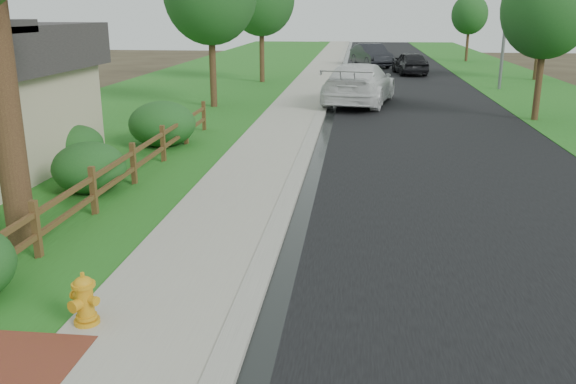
# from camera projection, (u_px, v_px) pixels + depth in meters

# --- Properties ---
(ground) EXTENTS (120.00, 120.00, 0.00)m
(ground) POSITION_uv_depth(u_px,v_px,m) (198.00, 358.00, 7.77)
(ground) COLOR #33291C
(road) EXTENTS (8.00, 90.00, 0.02)m
(road) POSITION_uv_depth(u_px,v_px,m) (399.00, 76.00, 40.58)
(road) COLOR black
(road) RESTS_ON ground
(curb) EXTENTS (0.40, 90.00, 0.12)m
(curb) POSITION_uv_depth(u_px,v_px,m) (335.00, 75.00, 41.02)
(curb) COLOR gray
(curb) RESTS_ON ground
(wet_gutter) EXTENTS (0.50, 90.00, 0.00)m
(wet_gutter) POSITION_uv_depth(u_px,v_px,m) (341.00, 75.00, 40.99)
(wet_gutter) COLOR black
(wet_gutter) RESTS_ON road
(sidewalk) EXTENTS (2.20, 90.00, 0.10)m
(sidewalk) POSITION_uv_depth(u_px,v_px,m) (316.00, 75.00, 41.16)
(sidewalk) COLOR #9E9689
(sidewalk) RESTS_ON ground
(grass_strip) EXTENTS (1.60, 90.00, 0.06)m
(grass_strip) POSITION_uv_depth(u_px,v_px,m) (288.00, 75.00, 41.37)
(grass_strip) COLOR #245B1A
(grass_strip) RESTS_ON ground
(lawn_near) EXTENTS (9.00, 90.00, 0.04)m
(lawn_near) POSITION_uv_depth(u_px,v_px,m) (213.00, 74.00, 41.94)
(lawn_near) COLOR #245B1A
(lawn_near) RESTS_ON ground
(verge_far) EXTENTS (6.00, 90.00, 0.04)m
(verge_far) POSITION_uv_depth(u_px,v_px,m) (505.00, 77.00, 39.83)
(verge_far) COLOR #245B1A
(verge_far) RESTS_ON ground
(ranch_fence) EXTENTS (0.12, 16.92, 1.10)m
(ranch_fence) POSITION_uv_depth(u_px,v_px,m) (115.00, 174.00, 14.07)
(ranch_fence) COLOR #492E18
(ranch_fence) RESTS_ON ground
(fire_hydrant) EXTENTS (0.50, 0.41, 0.76)m
(fire_hydrant) POSITION_uv_depth(u_px,v_px,m) (85.00, 300.00, 8.32)
(fire_hydrant) COLOR gold
(fire_hydrant) RESTS_ON sidewalk
(white_suv) EXTENTS (3.79, 6.94, 1.91)m
(white_suv) POSITION_uv_depth(u_px,v_px,m) (360.00, 84.00, 28.25)
(white_suv) COLOR silver
(white_suv) RESTS_ON road
(dark_car_mid) EXTENTS (2.43, 4.77, 1.56)m
(dark_car_mid) POSITION_uv_depth(u_px,v_px,m) (410.00, 63.00, 41.49)
(dark_car_mid) COLOR black
(dark_car_mid) RESTS_ON road
(dark_car_far) EXTENTS (3.44, 5.55, 1.73)m
(dark_car_far) POSITION_uv_depth(u_px,v_px,m) (371.00, 55.00, 47.13)
(dark_car_far) COLOR black
(dark_car_far) RESTS_ON road
(shrub_b) EXTENTS (2.19, 2.19, 1.23)m
(shrub_b) POSITION_uv_depth(u_px,v_px,m) (89.00, 168.00, 14.66)
(shrub_b) COLOR #1B4C1C
(shrub_b) RESTS_ON ground
(shrub_c) EXTENTS (1.57, 1.57, 1.11)m
(shrub_c) POSITION_uv_depth(u_px,v_px,m) (76.00, 145.00, 17.44)
(shrub_c) COLOR #1B4C1C
(shrub_c) RESTS_ON ground
(shrub_d) EXTENTS (2.73, 2.73, 1.46)m
(shrub_d) POSITION_uv_depth(u_px,v_px,m) (162.00, 124.00, 19.62)
(shrub_d) COLOR #1B4C1C
(shrub_d) RESTS_ON ground
(tree_near_right) EXTENTS (3.44, 3.44, 6.19)m
(tree_near_right) POSITION_uv_depth(u_px,v_px,m) (547.00, 9.00, 23.18)
(tree_near_right) COLOR #392117
(tree_near_right) RESTS_ON ground
(tree_far_right) EXTENTS (3.01, 3.01, 5.56)m
(tree_far_right) POSITION_uv_depth(u_px,v_px,m) (470.00, 14.00, 51.04)
(tree_far_right) COLOR #392117
(tree_far_right) RESTS_ON ground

